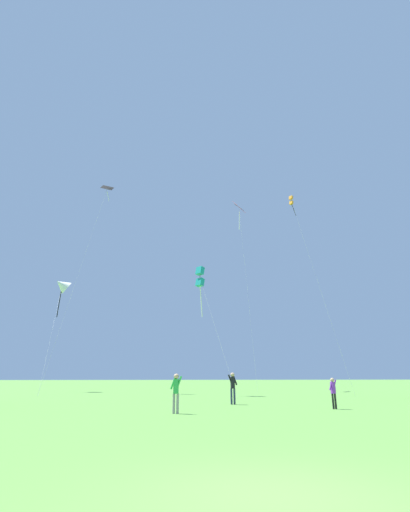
# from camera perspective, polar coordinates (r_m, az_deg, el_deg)

# --- Properties ---
(ground_plane) EXTENTS (400.00, 400.00, 0.00)m
(ground_plane) POSITION_cam_1_polar(r_m,az_deg,el_deg) (6.16, 10.66, -32.08)
(ground_plane) COLOR #5B933D
(kite_teal_box) EXTENTS (2.62, 6.18, 11.85)m
(kite_teal_box) POSITION_cam_1_polar(r_m,az_deg,el_deg) (37.05, -0.74, -3.32)
(kite_teal_box) COLOR teal
(kite_teal_box) RESTS_ON ground_plane
(kite_black_large) EXTENTS (3.80, 9.13, 24.39)m
(kite_black_large) POSITION_cam_1_polar(r_m,az_deg,el_deg) (48.26, -14.74, 8.59)
(kite_black_large) COLOR black
(kite_black_large) RESTS_ON ground_plane
(kite_red_high) EXTENTS (2.04, 6.84, 25.11)m
(kite_red_high) POSITION_cam_1_polar(r_m,az_deg,el_deg) (53.52, 5.19, 6.26)
(kite_red_high) COLOR red
(kite_red_high) RESTS_ON ground_plane
(kite_orange_box) EXTENTS (2.61, 4.72, 19.96)m
(kite_orange_box) POSITION_cam_1_polar(r_m,az_deg,el_deg) (41.67, 12.92, 7.61)
(kite_orange_box) COLOR orange
(kite_orange_box) RESTS_ON ground_plane
(kite_white_distant) EXTENTS (2.72, 11.49, 13.20)m
(kite_white_distant) POSITION_cam_1_polar(r_m,az_deg,el_deg) (48.99, -20.61, -4.07)
(kite_white_distant) COLOR white
(kite_white_distant) RESTS_ON ground_plane
(person_in_red_shirt) EXTENTS (0.58, 0.24, 1.80)m
(person_in_red_shirt) POSITION_cam_1_polar(r_m,az_deg,el_deg) (24.14, 4.17, -18.71)
(person_in_red_shirt) COLOR #2D3351
(person_in_red_shirt) RESTS_ON ground_plane
(person_foreground_watcher) EXTENTS (0.49, 0.21, 1.51)m
(person_foreground_watcher) POSITION_cam_1_polar(r_m,az_deg,el_deg) (21.73, 18.62, -18.48)
(person_foreground_watcher) COLOR black
(person_foreground_watcher) RESTS_ON ground_plane
(person_far_back) EXTENTS (0.55, 0.24, 1.70)m
(person_far_back) POSITION_cam_1_polar(r_m,az_deg,el_deg) (18.27, -4.36, -19.27)
(person_far_back) COLOR gray
(person_far_back) RESTS_ON ground_plane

